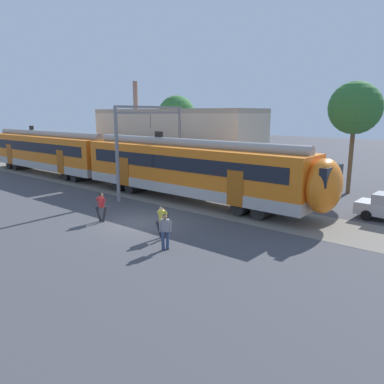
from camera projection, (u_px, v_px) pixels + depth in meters
name	position (u px, v px, depth m)	size (l,w,h in m)	color
ground_plane	(135.00, 223.00, 20.88)	(160.00, 160.00, 0.00)	#424247
track_bed	(93.00, 182.00, 33.17)	(80.00, 4.40, 0.01)	slate
commuter_train	(110.00, 159.00, 31.14)	(38.05, 3.07, 4.73)	#B2ADA8
pedestrian_red	(101.00, 205.00, 21.03)	(0.63, 0.59, 1.67)	#28282D
pedestrian_yellow	(163.00, 219.00, 18.21)	(0.66, 0.57, 1.67)	#28282D
pedestrian_grey	(165.00, 229.00, 16.67)	(0.47, 0.70, 1.67)	navy
catenary_gantry	(151.00, 137.00, 27.59)	(0.24, 6.64, 6.53)	gray
background_building	(174.00, 143.00, 36.01)	(17.78, 5.00, 9.20)	beige
street_tree_right	(355.00, 108.00, 27.40)	(3.85, 3.85, 8.32)	brown
street_tree_left	(177.00, 115.00, 42.77)	(4.24, 4.24, 7.97)	brown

